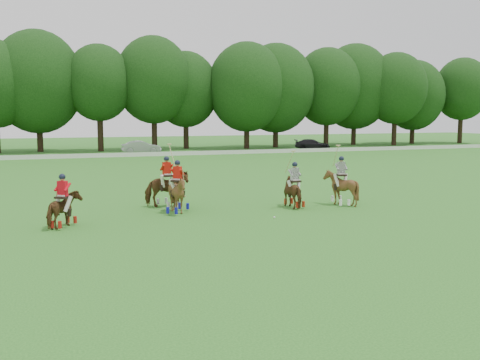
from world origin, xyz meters
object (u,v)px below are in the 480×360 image
object	(u,v)px
polo_red_a	(63,209)
polo_ball	(274,217)
polo_red_b	(167,189)
polo_red_c	(178,194)
car_right	(312,144)
polo_stripe_b	(341,187)
polo_stripe_a	(294,191)
car_mid	(141,147)

from	to	relation	value
polo_red_a	polo_ball	distance (m)	8.69
polo_red_b	polo_red_c	size ratio (longest dim) A/B	1.25
polo_red_b	car_right	bearing A→B (deg)	53.94
car_right	polo_red_b	world-z (taller)	polo_red_b
car_right	polo_red_c	size ratio (longest dim) A/B	1.88
car_right	polo_red_b	bearing A→B (deg)	163.86
polo_red_c	polo_stripe_b	xyz separation A→B (m)	(8.09, -0.53, 0.00)
car_right	polo_stripe_b	world-z (taller)	polo_stripe_b
polo_stripe_a	polo_stripe_b	xyz separation A→B (m)	(2.45, -0.14, 0.10)
car_mid	polo_red_b	world-z (taller)	polo_red_b
polo_red_c	polo_ball	bearing A→B (deg)	-35.94
polo_red_a	polo_stripe_a	world-z (taller)	polo_stripe_a
polo_stripe_a	polo_ball	size ratio (longest dim) A/B	30.36
polo_red_c	polo_stripe_b	size ratio (longest dim) A/B	0.81
polo_stripe_b	polo_ball	xyz separation A→B (m)	(-4.46, -2.10, -0.84)
car_mid	polo_red_a	xyz separation A→B (m)	(-9.50, -39.76, 0.03)
car_mid	polo_stripe_b	bearing A→B (deg)	-172.24
polo_stripe_a	polo_stripe_b	size ratio (longest dim) A/B	0.92
car_right	polo_stripe_b	bearing A→B (deg)	174.51
polo_red_a	polo_stripe_a	xyz separation A→B (m)	(10.60, 1.16, 0.02)
polo_red_a	polo_ball	size ratio (longest dim) A/B	23.75
car_mid	polo_stripe_b	xyz separation A→B (m)	(3.55, -38.74, 0.15)
car_mid	car_right	size ratio (longest dim) A/B	0.98
polo_red_b	polo_stripe_b	distance (m)	8.52
polo_red_a	polo_stripe_b	distance (m)	13.09
car_right	polo_ball	xyz separation A→B (m)	(-22.86, -40.84, -0.61)
polo_ball	polo_red_a	bearing A→B (deg)	172.84
car_right	polo_stripe_a	world-z (taller)	polo_stripe_a
polo_red_c	polo_ball	xyz separation A→B (m)	(3.63, -2.63, -0.83)
polo_stripe_a	polo_stripe_b	distance (m)	2.46
polo_stripe_b	car_mid	bearing A→B (deg)	95.24
polo_red_c	polo_stripe_b	bearing A→B (deg)	-3.77
polo_stripe_b	polo_ball	size ratio (longest dim) A/B	32.84
polo_stripe_a	polo_ball	world-z (taller)	polo_stripe_a
car_right	polo_stripe_a	size ratio (longest dim) A/B	1.65
polo_red_c	polo_ball	size ratio (longest dim) A/B	26.74
polo_red_c	polo_ball	distance (m)	4.56
car_right	polo_ball	distance (m)	46.81
car_right	polo_red_b	distance (m)	45.27
polo_red_a	polo_red_b	size ratio (longest dim) A/B	0.71
car_mid	polo_stripe_a	world-z (taller)	polo_stripe_a
polo_stripe_b	polo_ball	world-z (taller)	polo_stripe_b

